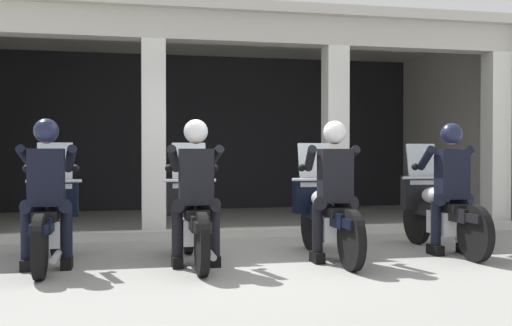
% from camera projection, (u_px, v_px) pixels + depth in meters
% --- Properties ---
extents(ground_plane, '(80.00, 80.00, 0.00)m').
position_uv_depth(ground_plane, '(220.00, 227.00, 9.98)').
color(ground_plane, gray).
extents(station_building, '(9.70, 4.72, 3.52)m').
position_uv_depth(station_building, '(223.00, 102.00, 11.70)').
color(station_building, black).
rests_on(station_building, ground).
extents(kerb_strip, '(9.20, 0.24, 0.12)m').
position_uv_depth(kerb_strip, '(254.00, 232.00, 8.90)').
color(kerb_strip, '#B7B5AD').
rests_on(kerb_strip, ground).
extents(motorcycle_far_left, '(0.62, 2.04, 1.35)m').
position_uv_depth(motorcycle_far_left, '(50.00, 219.00, 6.63)').
color(motorcycle_far_left, black).
rests_on(motorcycle_far_left, ground).
extents(police_officer_far_left, '(0.63, 0.61, 1.58)m').
position_uv_depth(police_officer_far_left, '(47.00, 180.00, 6.34)').
color(police_officer_far_left, black).
rests_on(police_officer_far_left, ground).
extents(motorcycle_center_left, '(0.62, 2.04, 1.35)m').
position_uv_depth(motorcycle_center_left, '(193.00, 217.00, 6.79)').
color(motorcycle_center_left, black).
rests_on(motorcycle_center_left, ground).
extents(police_officer_center_left, '(0.63, 0.61, 1.58)m').
position_uv_depth(police_officer_center_left, '(196.00, 180.00, 6.51)').
color(police_officer_center_left, black).
rests_on(police_officer_center_left, ground).
extents(motorcycle_center_right, '(0.62, 2.04, 1.35)m').
position_uv_depth(motorcycle_center_right, '(326.00, 215.00, 7.06)').
color(motorcycle_center_right, black).
rests_on(motorcycle_center_right, ground).
extents(police_officer_center_right, '(0.63, 0.61, 1.58)m').
position_uv_depth(police_officer_center_right, '(334.00, 178.00, 6.78)').
color(police_officer_center_right, black).
rests_on(police_officer_center_right, ground).
extents(motorcycle_far_right, '(0.62, 2.04, 1.35)m').
position_uv_depth(motorcycle_far_right, '(439.00, 211.00, 7.58)').
color(motorcycle_far_right, black).
rests_on(motorcycle_far_right, ground).
extents(police_officer_far_right, '(0.63, 0.61, 1.58)m').
position_uv_depth(police_officer_far_right, '(451.00, 177.00, 7.30)').
color(police_officer_far_right, black).
rests_on(police_officer_far_right, ground).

